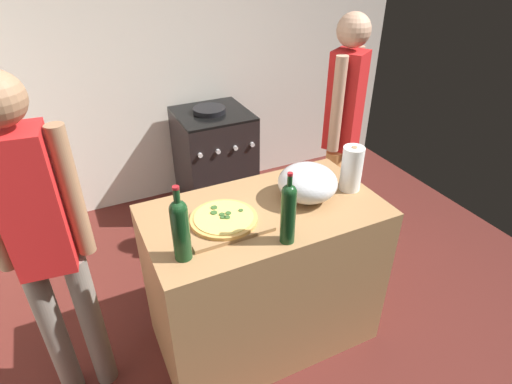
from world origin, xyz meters
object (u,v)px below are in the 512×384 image
(pizza, at_px, (224,218))
(wine_bottle_dark, at_px, (180,227))
(paper_towel_roll, at_px, (352,169))
(person_in_red, at_px, (342,128))
(wine_bottle_amber, at_px, (288,211))
(stove, at_px, (215,159))
(person_in_stripes, at_px, (43,237))
(mixing_bowl, at_px, (308,183))

(pizza, bearing_deg, wine_bottle_dark, -148.60)
(paper_towel_roll, distance_m, person_in_red, 0.66)
(paper_towel_roll, distance_m, wine_bottle_amber, 0.59)
(stove, bearing_deg, person_in_red, -59.21)
(wine_bottle_amber, relative_size, person_in_stripes, 0.21)
(wine_bottle_amber, distance_m, person_in_red, 1.21)
(stove, distance_m, person_in_red, 1.26)
(person_in_stripes, xyz_separation_m, person_in_red, (1.87, 0.43, -0.01))
(person_in_stripes, height_order, person_in_red, person_in_red)
(pizza, bearing_deg, paper_towel_roll, 0.48)
(stove, distance_m, person_in_stripes, 1.99)
(pizza, xyz_separation_m, wine_bottle_amber, (0.21, -0.25, 0.13))
(wine_bottle_dark, height_order, person_in_stripes, person_in_stripes)
(pizza, bearing_deg, mixing_bowl, 2.82)
(pizza, relative_size, mixing_bowl, 1.05)
(paper_towel_roll, bearing_deg, stove, 98.51)
(person_in_red, bearing_deg, stove, 120.79)
(paper_towel_roll, bearing_deg, pizza, -179.52)
(pizza, xyz_separation_m, wine_bottle_dark, (-0.25, -0.15, 0.13))
(person_in_stripes, distance_m, person_in_red, 1.92)
(mixing_bowl, bearing_deg, stove, 88.75)
(paper_towel_roll, relative_size, person_in_red, 0.15)
(paper_towel_roll, height_order, stove, paper_towel_roll)
(wine_bottle_dark, bearing_deg, person_in_stripes, 151.47)
(stove, xyz_separation_m, person_in_red, (0.58, -0.97, 0.56))
(mixing_bowl, distance_m, wine_bottle_amber, 0.39)
(paper_towel_roll, height_order, person_in_red, person_in_red)
(paper_towel_roll, bearing_deg, mixing_bowl, 176.19)
(wine_bottle_dark, distance_m, stove, 1.97)
(paper_towel_roll, bearing_deg, person_in_stripes, 175.15)
(wine_bottle_amber, distance_m, stove, 1.93)
(mixing_bowl, relative_size, paper_towel_roll, 1.23)
(pizza, height_order, stove, pizza)
(wine_bottle_amber, height_order, person_in_stripes, person_in_stripes)
(mixing_bowl, xyz_separation_m, stove, (0.03, 1.52, -0.57))
(paper_towel_roll, distance_m, stove, 1.67)
(wine_bottle_dark, bearing_deg, person_in_red, 28.19)
(pizza, xyz_separation_m, mixing_bowl, (0.48, 0.02, 0.06))
(wine_bottle_dark, bearing_deg, mixing_bowl, 13.54)
(pizza, relative_size, paper_towel_roll, 1.30)
(stove, bearing_deg, pizza, -108.44)
(pizza, bearing_deg, person_in_red, 27.43)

